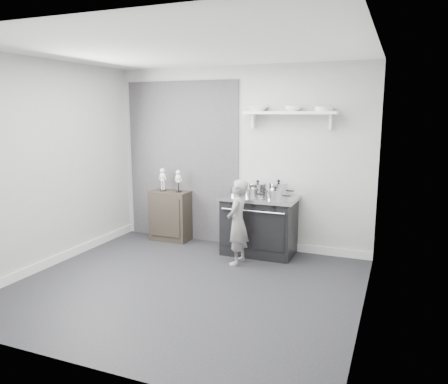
{
  "coord_description": "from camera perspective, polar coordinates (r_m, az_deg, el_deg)",
  "views": [
    {
      "loc": [
        2.27,
        -4.36,
        2.03
      ],
      "look_at": [
        0.11,
        0.95,
        0.98
      ],
      "focal_mm": 35.0,
      "sensor_mm": 36.0,
      "label": 1
    }
  ],
  "objects": [
    {
      "name": "ground",
      "position": [
        5.31,
        -5.05,
        -12.09
      ],
      "size": [
        4.0,
        4.0,
        0.0
      ],
      "primitive_type": "plane",
      "color": "black",
      "rests_on": "ground"
    },
    {
      "name": "room_shell",
      "position": [
        5.1,
        -5.47,
        5.96
      ],
      "size": [
        4.02,
        3.62,
        2.71
      ],
      "color": "#A1A19E",
      "rests_on": "ground"
    },
    {
      "name": "wall_shelf",
      "position": [
        6.21,
        8.62,
        10.1
      ],
      "size": [
        1.3,
        0.26,
        0.24
      ],
      "color": "white",
      "rests_on": "room_shell"
    },
    {
      "name": "stove",
      "position": [
        6.32,
        4.62,
        -4.3
      ],
      "size": [
        1.06,
        0.66,
        0.85
      ],
      "color": "black",
      "rests_on": "ground"
    },
    {
      "name": "side_cabinet",
      "position": [
        7.03,
        -6.97,
        -3.08
      ],
      "size": [
        0.61,
        0.36,
        0.79
      ],
      "primitive_type": "cube",
      "color": "black",
      "rests_on": "ground"
    },
    {
      "name": "child",
      "position": [
        5.85,
        1.79,
        -3.98
      ],
      "size": [
        0.28,
        0.42,
        1.15
      ],
      "primitive_type": "imported",
      "rotation": [
        0.0,
        0.0,
        -1.58
      ],
      "color": "gray",
      "rests_on": "ground"
    },
    {
      "name": "pot_front_left",
      "position": [
        6.21,
        1.79,
        0.13
      ],
      "size": [
        0.3,
        0.21,
        0.18
      ],
      "color": "#BDBEC0",
      "rests_on": "stove"
    },
    {
      "name": "pot_back_left",
      "position": [
        6.35,
        4.43,
        0.44
      ],
      "size": [
        0.36,
        0.27,
        0.21
      ],
      "color": "#BDBEC0",
      "rests_on": "stove"
    },
    {
      "name": "pot_back_right",
      "position": [
        6.22,
        7.13,
        0.33
      ],
      "size": [
        0.36,
        0.27,
        0.24
      ],
      "color": "#BDBEC0",
      "rests_on": "stove"
    },
    {
      "name": "pot_front_right",
      "position": [
        5.98,
        6.7,
        -0.32
      ],
      "size": [
        0.33,
        0.24,
        0.19
      ],
      "color": "#BDBEC0",
      "rests_on": "stove"
    },
    {
      "name": "pot_front_center",
      "position": [
        6.1,
        3.55,
        -0.11
      ],
      "size": [
        0.27,
        0.18,
        0.16
      ],
      "color": "#BDBEC0",
      "rests_on": "stove"
    },
    {
      "name": "skeleton_full",
      "position": [
        6.98,
        -8.01,
        1.85
      ],
      "size": [
        0.12,
        0.07,
        0.42
      ],
      "primitive_type": null,
      "color": "silver",
      "rests_on": "side_cabinet"
    },
    {
      "name": "skeleton_torso",
      "position": [
        6.85,
        -5.98,
        1.65
      ],
      "size": [
        0.11,
        0.07,
        0.4
      ],
      "primitive_type": null,
      "color": "silver",
      "rests_on": "side_cabinet"
    },
    {
      "name": "bowl_large",
      "position": [
        6.33,
        4.44,
        10.79
      ],
      "size": [
        0.28,
        0.28,
        0.07
      ],
      "primitive_type": "imported",
      "color": "white",
      "rests_on": "wall_shelf"
    },
    {
      "name": "bowl_small",
      "position": [
        6.19,
        9.01,
        10.71
      ],
      "size": [
        0.22,
        0.22,
        0.07
      ],
      "primitive_type": "imported",
      "color": "white",
      "rests_on": "wall_shelf"
    },
    {
      "name": "plate_stack",
      "position": [
        6.11,
        12.91,
        10.53
      ],
      "size": [
        0.25,
        0.25,
        0.06
      ],
      "primitive_type": "cylinder",
      "color": "silver",
      "rests_on": "wall_shelf"
    }
  ]
}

